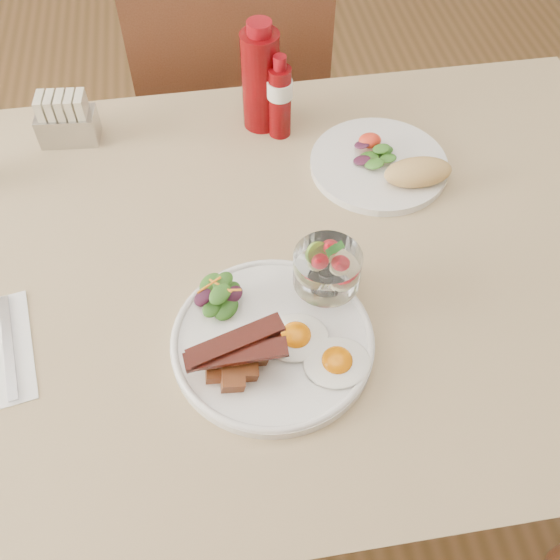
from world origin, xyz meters
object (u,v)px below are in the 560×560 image
at_px(ketchup_bottle, 261,79).
at_px(sugar_caddy, 67,121).
at_px(second_plate, 388,165).
at_px(main_plate, 273,341).
at_px(hot_sauce_bottle, 280,98).
at_px(chair_far, 232,112).
at_px(table, 272,291).
at_px(fruit_cup, 327,269).

distance_m(ketchup_bottle, sugar_caddy, 0.35).
xyz_separation_m(second_plate, ketchup_bottle, (-0.19, 0.17, 0.08)).
relative_size(main_plate, hot_sauce_bottle, 1.78).
xyz_separation_m(chair_far, hot_sauce_bottle, (0.06, -0.37, 0.30)).
height_order(table, second_plate, second_plate).
xyz_separation_m(main_plate, hot_sauce_bottle, (0.08, 0.45, 0.07)).
height_order(ketchup_bottle, sugar_caddy, ketchup_bottle).
height_order(main_plate, fruit_cup, fruit_cup).
distance_m(chair_far, ketchup_bottle, 0.47).
relative_size(chair_far, main_plate, 3.32).
height_order(table, main_plate, main_plate).
bearing_deg(fruit_cup, second_plate, 57.05).
height_order(chair_far, ketchup_bottle, ketchup_bottle).
bearing_deg(fruit_cup, hot_sauce_bottle, 90.87).
distance_m(second_plate, hot_sauce_bottle, 0.22).
relative_size(chair_far, hot_sauce_bottle, 5.92).
relative_size(table, fruit_cup, 13.90).
relative_size(chair_far, sugar_caddy, 8.73).
bearing_deg(second_plate, chair_far, 114.04).
height_order(main_plate, hot_sauce_bottle, hot_sauce_bottle).
bearing_deg(second_plate, main_plate, -128.19).
xyz_separation_m(fruit_cup, ketchup_bottle, (-0.03, 0.41, 0.03)).
distance_m(fruit_cup, hot_sauce_bottle, 0.38).
relative_size(fruit_cup, sugar_caddy, 0.90).
bearing_deg(hot_sauce_bottle, sugar_caddy, 173.68).
relative_size(ketchup_bottle, sugar_caddy, 1.88).
bearing_deg(chair_far, main_plate, -91.48).
xyz_separation_m(chair_far, second_plate, (0.23, -0.51, 0.24)).
xyz_separation_m(second_plate, sugar_caddy, (-0.54, 0.17, 0.02)).
distance_m(table, fruit_cup, 0.19).
relative_size(table, second_plate, 5.61).
xyz_separation_m(table, second_plate, (0.23, 0.16, 0.10)).
height_order(chair_far, main_plate, chair_far).
bearing_deg(ketchup_bottle, table, -95.54).
bearing_deg(chair_far, hot_sauce_bottle, -80.93).
bearing_deg(main_plate, ketchup_bottle, 83.75).
xyz_separation_m(table, hot_sauce_bottle, (0.06, 0.29, 0.16)).
relative_size(fruit_cup, ketchup_bottle, 0.48).
xyz_separation_m(chair_far, main_plate, (-0.02, -0.82, 0.24)).
bearing_deg(ketchup_bottle, hot_sauce_bottle, -49.95).
distance_m(table, hot_sauce_bottle, 0.34).
bearing_deg(sugar_caddy, hot_sauce_bottle, -1.12).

